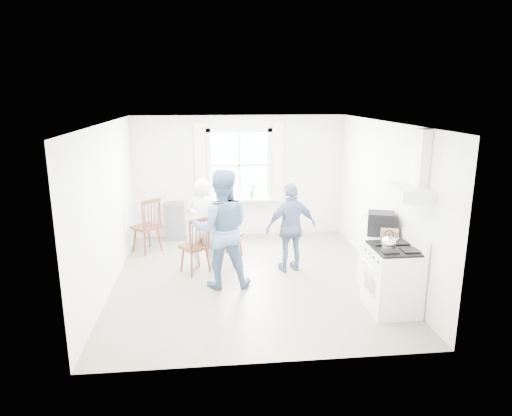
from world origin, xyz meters
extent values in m
cube|color=gray|center=(0.00, 0.00, -0.01)|extent=(4.62, 5.12, 0.02)
cube|color=silver|center=(0.00, 2.52, 1.30)|extent=(4.62, 0.04, 2.64)
cube|color=silver|center=(0.00, -2.52, 1.30)|extent=(4.62, 0.04, 2.64)
cube|color=silver|center=(-2.27, 0.00, 1.30)|extent=(0.04, 5.12, 2.64)
cube|color=silver|center=(2.27, 0.00, 1.30)|extent=(0.04, 5.12, 2.64)
cube|color=white|center=(0.00, 0.00, 2.61)|extent=(4.62, 5.12, 0.02)
cube|color=white|center=(0.00, 2.48, 1.55)|extent=(1.20, 0.02, 1.40)
cube|color=silver|center=(0.00, 2.46, 2.29)|extent=(1.38, 0.09, 0.09)
cube|color=silver|center=(0.00, 2.46, 0.81)|extent=(1.38, 0.09, 0.09)
cube|color=silver|center=(-0.65, 2.46, 1.55)|extent=(0.09, 0.09, 1.58)
cube|color=silver|center=(0.65, 2.46, 1.55)|extent=(0.09, 0.09, 1.58)
cube|color=silver|center=(0.00, 2.38, 0.82)|extent=(1.38, 0.24, 0.06)
cube|color=#F3E8C8|center=(-0.82, 2.44, 1.60)|extent=(0.24, 0.05, 1.70)
cube|color=#F3E8C8|center=(0.82, 2.44, 1.60)|extent=(0.24, 0.05, 1.70)
cube|color=silver|center=(2.02, -1.35, 1.74)|extent=(0.45, 0.76, 0.18)
cube|color=silver|center=(2.17, -1.35, 2.21)|extent=(0.14, 0.30, 0.76)
cube|color=slate|center=(-1.40, 2.33, 0.40)|extent=(0.40, 0.30, 0.80)
cube|color=white|center=(1.91, -1.35, 0.46)|extent=(0.65, 0.76, 0.92)
cube|color=black|center=(1.91, -1.35, 0.94)|extent=(0.61, 0.72, 0.03)
cube|color=white|center=(2.20, -1.35, 1.02)|extent=(0.06, 0.76, 0.20)
cylinder|color=silver|center=(1.56, -1.35, 0.70)|extent=(0.02, 0.61, 0.02)
sphere|color=silver|center=(1.79, -1.41, 1.05)|extent=(0.20, 0.20, 0.20)
cylinder|color=silver|center=(1.79, -1.41, 0.99)|extent=(0.18, 0.18, 0.04)
torus|color=black|center=(1.79, -1.41, 1.17)|extent=(0.12, 0.06, 0.12)
cube|color=silver|center=(1.98, -0.65, 0.45)|extent=(0.50, 0.55, 0.90)
cube|color=black|center=(1.99, -0.59, 0.99)|extent=(0.49, 0.47, 0.19)
cube|color=black|center=(1.99, -0.59, 1.17)|extent=(0.49, 0.47, 0.17)
cube|color=#8F6645|center=(2.02, -0.87, 0.98)|extent=(0.30, 0.25, 0.16)
cube|color=#482617|center=(-1.90, 1.58, 0.50)|extent=(0.64, 0.64, 0.06)
cube|color=#482617|center=(-1.76, 1.44, 0.80)|extent=(0.36, 0.36, 0.60)
cylinder|color=#482617|center=(-1.90, 1.58, 0.24)|extent=(0.04, 0.04, 0.48)
cube|color=#482617|center=(-0.35, 0.96, 0.49)|extent=(0.50, 0.48, 0.05)
cube|color=#482617|center=(-0.37, 0.76, 0.79)|extent=(0.44, 0.11, 0.59)
cylinder|color=#482617|center=(-0.35, 0.96, 0.24)|extent=(0.04, 0.04, 0.47)
cube|color=#482617|center=(-0.93, 0.40, 0.46)|extent=(0.59, 0.58, 0.05)
cube|color=#482617|center=(-0.83, 0.24, 0.74)|extent=(0.38, 0.28, 0.56)
cylinder|color=#482617|center=(-0.93, 0.40, 0.22)|extent=(0.04, 0.04, 0.44)
imported|color=white|center=(-0.79, 0.58, 0.82)|extent=(0.73, 0.73, 1.63)
imported|color=slate|center=(-0.48, -0.23, 0.96)|extent=(0.95, 0.95, 1.91)
imported|color=navy|center=(0.74, 0.30, 0.78)|extent=(1.09, 1.09, 1.57)
imported|color=#2F6A32|center=(0.27, 2.36, 1.00)|extent=(0.18, 0.18, 0.30)
cube|color=#482617|center=(-0.30, 1.07, 0.44)|extent=(0.56, 0.56, 0.05)
cube|color=#482617|center=(-0.40, 0.93, 0.70)|extent=(0.35, 0.28, 0.53)
cylinder|color=#482617|center=(-0.30, 1.07, 0.21)|extent=(0.04, 0.04, 0.42)
camera|label=1|loc=(-0.67, -7.16, 3.05)|focal=32.00mm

